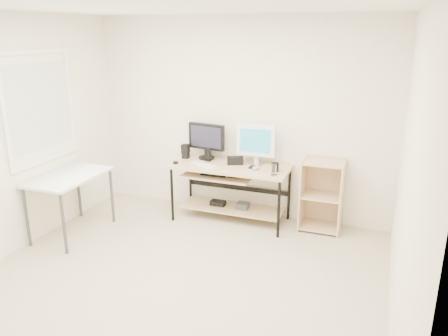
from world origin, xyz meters
TOP-DOWN VIEW (x-y plane):
  - room at (-0.14, 0.04)m, footprint 4.01×4.01m
  - desk at (-0.03, 1.66)m, footprint 1.50×0.65m
  - side_table at (-1.68, 0.60)m, footprint 0.60×1.00m
  - shelf_unit at (1.15, 1.82)m, footprint 0.50×0.40m
  - black_monitor at (-0.42, 1.85)m, footprint 0.53×0.22m
  - white_imac at (0.28, 1.82)m, footprint 0.50×0.16m
  - keyboard at (-0.34, 1.56)m, footprint 0.40×0.25m
  - mouse at (0.34, 1.62)m, footprint 0.10×0.13m
  - center_speaker at (0.03, 1.73)m, footprint 0.23×0.16m
  - speaker_left at (-0.69, 1.77)m, footprint 0.10×0.10m
  - speaker_right at (0.58, 1.64)m, footprint 0.11×0.11m
  - audio_controller at (-0.35, 1.74)m, footprint 0.09×0.07m
  - volume_puck at (-0.71, 1.50)m, footprint 0.08×0.08m
  - smartphone at (0.27, 1.67)m, footprint 0.06×0.11m
  - coaster at (0.61, 1.48)m, footprint 0.10×0.10m
  - drinking_glass at (0.61, 1.48)m, footprint 0.08×0.08m

SIDE VIEW (x-z plane):
  - shelf_unit at x=1.15m, z-range 0.00..0.90m
  - desk at x=-0.03m, z-range 0.16..0.91m
  - side_table at x=-1.68m, z-range 0.30..1.05m
  - coaster at x=0.61m, z-range 0.75..0.76m
  - smartphone at x=0.27m, z-range 0.75..0.76m
  - keyboard at x=-0.34m, z-range 0.75..0.76m
  - volume_puck at x=-0.71m, z-range 0.75..0.78m
  - mouse at x=0.34m, z-range 0.75..0.79m
  - center_speaker at x=0.03m, z-range 0.75..0.85m
  - speaker_right at x=0.58m, z-range 0.75..0.85m
  - drinking_glass at x=0.61m, z-range 0.76..0.88m
  - audio_controller at x=-0.35m, z-range 0.75..0.91m
  - speaker_left at x=-0.69m, z-range 0.75..0.95m
  - black_monitor at x=-0.42m, z-range 0.78..1.26m
  - white_imac at x=0.28m, z-range 0.79..1.32m
  - room at x=-0.14m, z-range 0.01..2.63m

